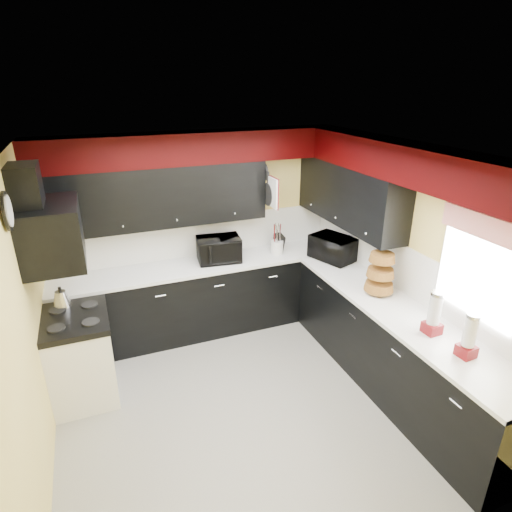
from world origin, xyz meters
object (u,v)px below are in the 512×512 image
Objects in this scene: microwave at (333,248)px; knife_block at (278,243)px; kettle at (61,299)px; utensil_crock at (277,247)px; toaster_oven at (219,249)px.

knife_block is (-0.52, 0.51, -0.04)m from microwave.
kettle is (-2.63, -0.52, -0.05)m from knife_block.
utensil_crock reaches higher than kettle.
toaster_oven is at bearing 176.30° from utensil_crock.
microwave is 2.40× the size of knife_block.
utensil_crock is at bearing 33.25° from microwave.
toaster_oven is 0.83m from knife_block.
toaster_oven is 1.43m from microwave.
microwave is at bearing -50.22° from knife_block.
microwave reaches higher than utensil_crock.
toaster_oven is 3.02× the size of utensil_crock.
kettle is at bearing -174.34° from knife_block.
utensil_crock is at bearing 9.58° from kettle.
microwave is 0.72m from utensil_crock.
toaster_oven reaches higher than kettle.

